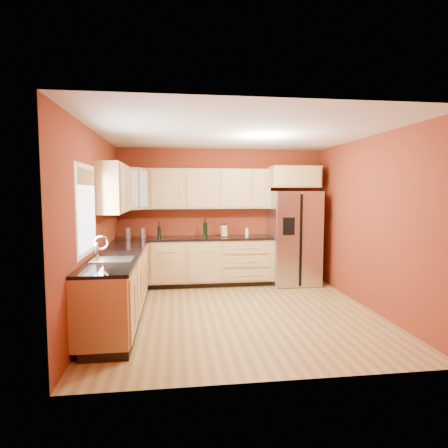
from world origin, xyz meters
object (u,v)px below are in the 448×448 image
(canister_left, at_px, (128,233))
(soap_dispenser, at_px, (247,232))
(refrigerator, at_px, (293,238))
(wine_bottle_a, at_px, (159,230))
(knife_block, at_px, (224,231))

(canister_left, xyz_separation_m, soap_dispenser, (2.21, 0.05, -0.02))
(canister_left, height_order, soap_dispenser, canister_left)
(refrigerator, height_order, canister_left, refrigerator)
(canister_left, bearing_deg, refrigerator, 0.02)
(wine_bottle_a, relative_size, knife_block, 1.40)
(wine_bottle_a, xyz_separation_m, knife_block, (1.20, 0.03, -0.04))
(refrigerator, xyz_separation_m, soap_dispenser, (-0.90, 0.05, 0.12))
(canister_left, relative_size, wine_bottle_a, 0.69)
(knife_block, distance_m, soap_dispenser, 0.44)
(refrigerator, bearing_deg, wine_bottle_a, 178.79)
(wine_bottle_a, bearing_deg, knife_block, 1.56)
(canister_left, relative_size, knife_block, 0.97)
(soap_dispenser, bearing_deg, knife_block, 175.76)
(refrigerator, distance_m, soap_dispenser, 0.91)
(soap_dispenser, bearing_deg, wine_bottle_a, -180.00)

